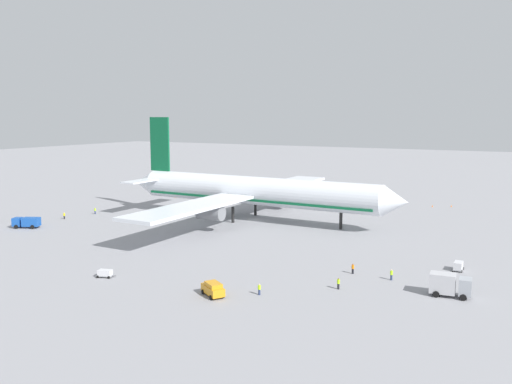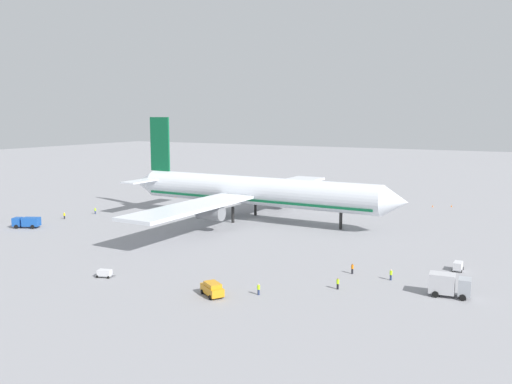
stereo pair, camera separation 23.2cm
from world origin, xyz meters
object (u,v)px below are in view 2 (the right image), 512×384
object	(u,v)px
ground_worker_1	(64,216)
traffic_cone_2	(433,206)
service_truck_2	(27,222)
service_truck_1	(449,284)
baggage_cart_0	(105,273)
ground_worker_2	(391,275)
ground_worker_3	(352,269)
traffic_cone_1	(175,197)
ground_worker_5	(338,284)
traffic_cone_0	(451,206)
service_van	(212,289)
airliner	(251,191)
ground_worker_4	(259,289)
baggage_cart_1	(458,266)
ground_worker_0	(95,211)

from	to	relation	value
ground_worker_1	traffic_cone_2	size ratio (longest dim) A/B	3.01
service_truck_2	traffic_cone_2	bearing A→B (deg)	44.70
service_truck_1	baggage_cart_0	distance (m)	51.12
ground_worker_1	traffic_cone_2	bearing A→B (deg)	39.48
ground_worker_2	ground_worker_3	distance (m)	6.28
ground_worker_2	traffic_cone_2	bearing A→B (deg)	96.38
traffic_cone_1	baggage_cart_0	bearing A→B (deg)	-60.06
baggage_cart_0	ground_worker_5	xyz separation A→B (m)	(33.83, 12.00, 0.20)
traffic_cone_0	traffic_cone_1	world-z (taller)	same
service_truck_2	service_truck_1	bearing A→B (deg)	-1.69
service_van	service_truck_1	bearing A→B (deg)	28.72
service_truck_1	traffic_cone_1	world-z (taller)	service_truck_1
baggage_cart_0	airliner	bearing A→B (deg)	93.79
baggage_cart_0	traffic_cone_0	bearing A→B (deg)	69.25
baggage_cart_0	ground_worker_4	size ratio (longest dim) A/B	1.94
baggage_cart_1	ground_worker_1	size ratio (longest dim) A/B	2.01
service_truck_2	ground_worker_0	world-z (taller)	service_truck_2
service_truck_2	baggage_cart_0	size ratio (longest dim) A/B	1.98
baggage_cart_0	traffic_cone_2	size ratio (longest dim) A/B	5.67
ground_worker_0	ground_worker_2	size ratio (longest dim) A/B	0.97
ground_worker_1	service_truck_1	bearing A→B (deg)	-8.74
ground_worker_1	ground_worker_5	distance (m)	79.44
ground_worker_4	traffic_cone_2	size ratio (longest dim) A/B	2.92
baggage_cart_0	ground_worker_2	xyz separation A→B (m)	(39.36, 20.09, 0.21)
service_truck_1	traffic_cone_0	distance (m)	79.18
airliner	service_van	bearing A→B (deg)	-65.87
baggage_cart_0	baggage_cart_1	xyz separation A→B (m)	(47.46, 30.53, 0.13)
ground_worker_2	traffic_cone_0	xyz separation A→B (m)	(-3.50, 74.56, -0.58)
service_truck_2	ground_worker_1	size ratio (longest dim) A/B	3.74
traffic_cone_0	ground_worker_4	bearing A→B (deg)	-96.84
ground_worker_0	traffic_cone_2	xyz separation A→B (m)	(73.21, 52.90, -0.56)
ground_worker_2	ground_worker_4	size ratio (longest dim) A/B	1.05
ground_worker_0	ground_worker_3	distance (m)	77.31
service_truck_1	traffic_cone_2	distance (m)	77.56
traffic_cone_1	airliner	bearing A→B (deg)	-27.25
ground_worker_0	ground_worker_5	bearing A→B (deg)	-19.77
ground_worker_0	traffic_cone_2	bearing A→B (deg)	35.85
baggage_cart_0	traffic_cone_0	size ratio (longest dim) A/B	5.67
service_truck_2	traffic_cone_0	distance (m)	108.76
baggage_cart_1	traffic_cone_0	size ratio (longest dim) A/B	6.06
ground_worker_0	traffic_cone_0	distance (m)	95.50
ground_worker_0	ground_worker_3	size ratio (longest dim) A/B	0.98
service_truck_2	traffic_cone_0	bearing A→B (deg)	43.95
airliner	service_truck_1	world-z (taller)	airliner
service_truck_1	traffic_cone_1	xyz separation A→B (m)	(-89.66, 55.18, -1.44)
baggage_cart_1	ground_worker_0	xyz separation A→B (m)	(-89.37, 8.69, 0.05)
baggage_cart_0	baggage_cart_1	bearing A→B (deg)	32.75
ground_worker_4	traffic_cone_1	bearing A→B (deg)	134.52
ground_worker_3	ground_worker_4	world-z (taller)	ground_worker_3
ground_worker_0	ground_worker_5	xyz separation A→B (m)	(75.74, -27.23, 0.02)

